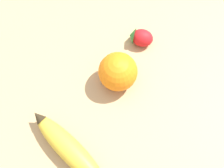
{
  "coord_description": "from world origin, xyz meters",
  "views": [
    {
      "loc": [
        -0.27,
        -0.18,
        0.61
      ],
      "look_at": [
        -0.01,
        -0.14,
        0.03
      ],
      "focal_mm": 50.0,
      "sensor_mm": 36.0,
      "label": 1
    }
  ],
  "objects": [
    {
      "name": "ground_plane",
      "position": [
        0.0,
        0.0,
        0.0
      ],
      "size": [
        3.0,
        3.0,
        0.0
      ],
      "primitive_type": "plane",
      "color": "tan"
    },
    {
      "name": "orange",
      "position": [
        0.01,
        -0.15,
        0.04
      ],
      "size": [
        0.08,
        0.08,
        0.08
      ],
      "color": "orange",
      "rests_on": "ground_plane"
    },
    {
      "name": "strawberry",
      "position": [
        0.11,
        -0.19,
        0.02
      ],
      "size": [
        0.04,
        0.06,
        0.04
      ],
      "rotation": [
        0.0,
        0.0,
        1.46
      ],
      "color": "red",
      "rests_on": "ground_plane"
    },
    {
      "name": "banana",
      "position": [
        -0.16,
        -0.08,
        0.02
      ],
      "size": [
        0.15,
        0.18,
        0.04
      ],
      "rotation": [
        0.0,
        0.0,
        0.95
      ],
      "color": "gold",
      "rests_on": "ground_plane"
    }
  ]
}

